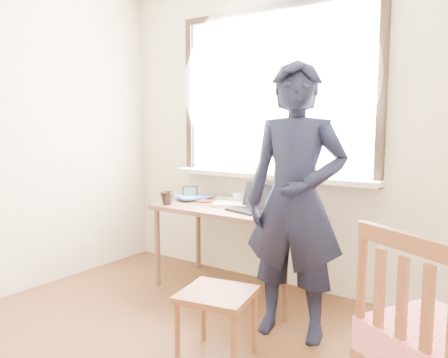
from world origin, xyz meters
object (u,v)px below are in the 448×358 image
Objects in this scene: mug_white at (239,198)px; side_chair at (434,350)px; desk at (235,216)px; work_chair at (217,302)px; mug_dark at (167,198)px; person at (295,202)px; laptop at (252,204)px.

mug_white is 2.24m from side_chair.
desk is 0.25m from mug_white.
mug_white is 0.11× the size of side_chair.
mug_white is 1.35m from work_chair.
person is at bearing -8.46° from mug_dark.
person is (1.26, -0.19, 0.13)m from mug_dark.
laptop is at bearing 14.76° from mug_dark.
laptop is (0.19, -0.04, 0.12)m from desk.
person is at bearing -29.31° from desk.
mug_dark is at bearing -156.82° from desk.
desk is 0.58m from mug_dark.
desk is 2.79× the size of work_chair.
desk is at bearing 168.69° from laptop.
person reaches higher than mug_dark.
laptop is at bearing 134.69° from person.
mug_dark is at bearing -135.89° from mug_white.
side_chair is (2.20, -0.94, -0.23)m from mug_dark.
mug_dark reaches higher than desk.
laptop is at bearing -40.79° from mug_white.
side_chair is (1.16, -0.22, 0.17)m from work_chair.
side_chair reaches higher than mug_dark.
desk is 2.05m from side_chair.
mug_white is (-0.09, 0.20, 0.12)m from desk.
laptop is 3.14× the size of mug_white.
laptop reaches higher than mug_white.
person is (0.22, 0.53, 0.53)m from work_chair.
desk is 3.65× the size of laptop.
desk is at bearing -66.26° from mug_white.
mug_dark is 0.07× the size of person.
side_chair is at bearing -37.71° from mug_white.
person is (0.73, -0.41, 0.25)m from desk.
person is at bearing -34.39° from laptop.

